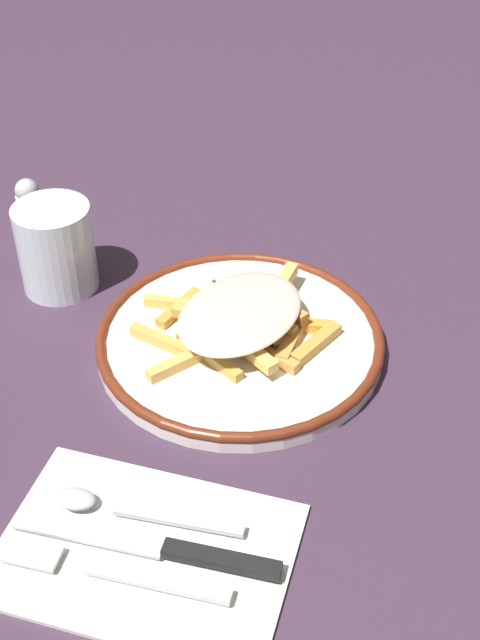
# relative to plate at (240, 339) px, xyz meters

# --- Properties ---
(ground_plane) EXTENTS (2.60, 2.60, 0.00)m
(ground_plane) POSITION_rel_plate_xyz_m (0.00, 0.00, -0.01)
(ground_plane) COLOR #3C293C
(plate) EXTENTS (0.28, 0.28, 0.02)m
(plate) POSITION_rel_plate_xyz_m (0.00, 0.00, 0.00)
(plate) COLOR white
(plate) RESTS_ON ground_plane
(fries_heap) EXTENTS (0.19, 0.20, 0.04)m
(fries_heap) POSITION_rel_plate_xyz_m (0.00, -0.00, 0.02)
(fries_heap) COLOR #F0C658
(fries_heap) RESTS_ON plate
(napkin) EXTENTS (0.16, 0.23, 0.01)m
(napkin) POSITION_rel_plate_xyz_m (-0.25, -0.01, -0.01)
(napkin) COLOR silver
(napkin) RESTS_ON ground_plane
(fork) EXTENTS (0.03, 0.18, 0.01)m
(fork) POSITION_rel_plate_xyz_m (-0.28, 0.01, -0.00)
(fork) COLOR silver
(fork) RESTS_ON napkin
(knife) EXTENTS (0.03, 0.21, 0.01)m
(knife) POSITION_rel_plate_xyz_m (-0.25, -0.03, 0.00)
(knife) COLOR black
(knife) RESTS_ON napkin
(spoon) EXTENTS (0.03, 0.15, 0.01)m
(spoon) POSITION_rel_plate_xyz_m (-0.23, 0.03, 0.00)
(spoon) COLOR silver
(spoon) RESTS_ON napkin
(water_glass) EXTENTS (0.08, 0.08, 0.10)m
(water_glass) POSITION_rel_plate_xyz_m (0.04, 0.22, 0.04)
(water_glass) COLOR silver
(water_glass) RESTS_ON ground_plane
(salt_shaker) EXTENTS (0.03, 0.03, 0.07)m
(salt_shaker) POSITION_rel_plate_xyz_m (0.12, 0.30, 0.02)
(salt_shaker) COLOR silver
(salt_shaker) RESTS_ON ground_plane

